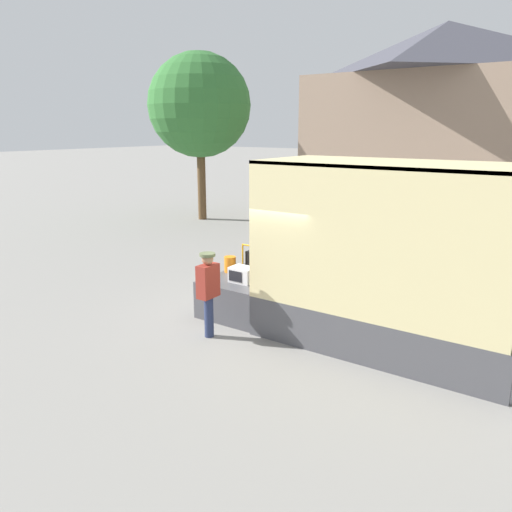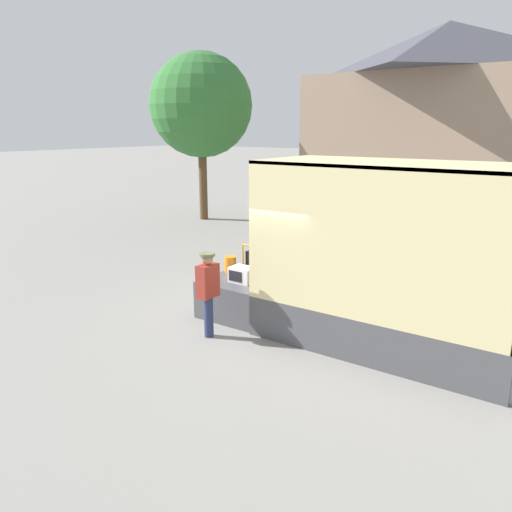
% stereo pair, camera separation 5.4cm
% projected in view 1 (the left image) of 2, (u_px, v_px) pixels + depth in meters
% --- Properties ---
extents(ground_plane, '(160.00, 160.00, 0.00)m').
position_uv_depth(ground_plane, '(279.00, 318.00, 10.67)').
color(ground_plane, gray).
extents(box_truck, '(6.65, 2.14, 3.38)m').
position_uv_depth(box_truck, '(475.00, 313.00, 8.31)').
color(box_truck, '#B2B2B7').
rests_on(box_truck, ground).
extents(tailgate_deck, '(1.50, 2.03, 0.80)m').
position_uv_depth(tailgate_deck, '(250.00, 294.00, 10.99)').
color(tailgate_deck, '#4C4C51').
rests_on(tailgate_deck, ground).
extents(microwave, '(0.51, 0.39, 0.32)m').
position_uv_depth(microwave, '(243.00, 275.00, 10.46)').
color(microwave, white).
rests_on(microwave, tailgate_deck).
extents(portable_generator, '(0.70, 0.46, 0.62)m').
position_uv_depth(portable_generator, '(261.00, 261.00, 11.28)').
color(portable_generator, black).
rests_on(portable_generator, tailgate_deck).
extents(orange_bucket, '(0.26, 0.26, 0.36)m').
position_uv_depth(orange_bucket, '(230.00, 264.00, 11.19)').
color(orange_bucket, orange).
rests_on(orange_bucket, tailgate_deck).
extents(worker_person, '(0.30, 0.44, 1.67)m').
position_uv_depth(worker_person, '(208.00, 286.00, 9.47)').
color(worker_person, navy).
rests_on(worker_person, ground).
extents(house_backdrop, '(8.78, 8.36, 7.89)m').
position_uv_depth(house_backdrop, '(439.00, 126.00, 19.86)').
color(house_backdrop, gray).
rests_on(house_backdrop, ground).
extents(street_tree, '(4.35, 4.35, 7.05)m').
position_uv_depth(street_tree, '(200.00, 106.00, 21.08)').
color(street_tree, brown).
rests_on(street_tree, ground).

